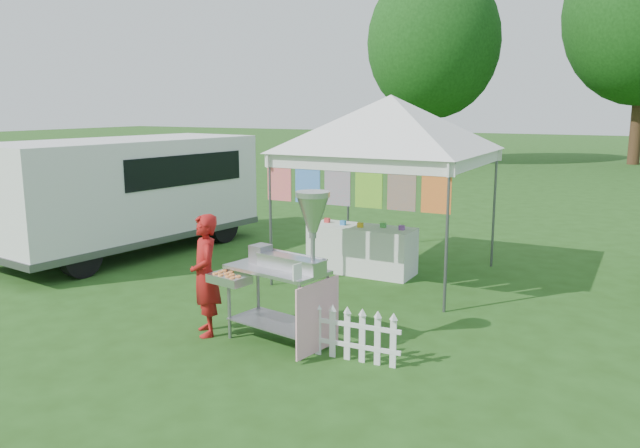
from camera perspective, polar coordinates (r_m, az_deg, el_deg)
The scene contains 8 objects.
ground at distance 7.69m, azimuth -3.80°, elevation -10.83°, with size 120.00×120.00×0.00m, color #224914.
canopy_main at distance 10.28m, azimuth 6.50°, elevation 11.60°, with size 4.24×4.24×3.45m.
tree_left at distance 31.76m, azimuth 10.33°, elevation 16.05°, with size 6.40×6.40×9.53m.
donut_cart at distance 7.25m, azimuth -2.86°, elevation -2.95°, with size 1.47×0.91×1.89m.
vendor at distance 7.87m, azimuth -10.46°, elevation -4.62°, with size 0.56×0.37×1.53m, color #A01413.
cargo_van at distance 12.74m, azimuth -16.82°, elevation 2.90°, with size 2.79×5.51×2.20m.
picket_fence at distance 7.09m, azimuth 3.18°, elevation -10.25°, with size 1.08×0.09×0.56m.
display_table at distance 10.71m, azimuth 3.83°, elevation -2.34°, with size 1.80×0.70×0.80m, color white.
Camera 1 is at (3.79, -6.06, 2.83)m, focal length 35.00 mm.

